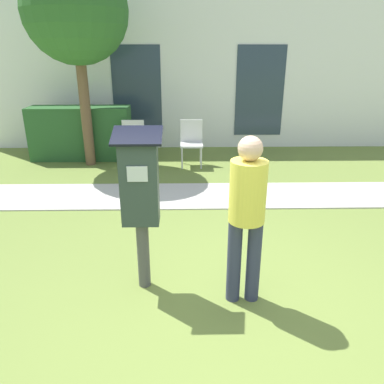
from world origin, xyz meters
name	(u,v)px	position (x,y,z in m)	size (l,w,h in m)	color
ground_plane	(220,309)	(0.00, 0.00, 0.00)	(40.00, 40.00, 0.00)	olive
sidewalk	(205,195)	(0.00, 2.80, 0.01)	(12.00, 1.10, 0.02)	beige
building_facade	(198,78)	(0.00, 6.08, 1.60)	(10.00, 0.26, 3.20)	white
parking_meter	(140,191)	(-0.73, 0.40, 1.02)	(0.44, 0.31, 1.59)	#4C4C4C
person_standing	(247,210)	(0.22, 0.16, 0.93)	(0.32, 0.32, 1.58)	#333851
outdoor_chair_left	(133,140)	(-1.35, 4.52, 0.53)	(0.44, 0.44, 0.90)	silver
outdoor_chair_middle	(191,139)	(-0.19, 4.54, 0.53)	(0.44, 0.44, 0.90)	silver
hedge_row	(81,133)	(-2.51, 5.05, 0.55)	(2.07, 0.60, 1.10)	#285628
tree	(75,11)	(-2.25, 4.61, 2.84)	(1.90, 1.90, 3.82)	brown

